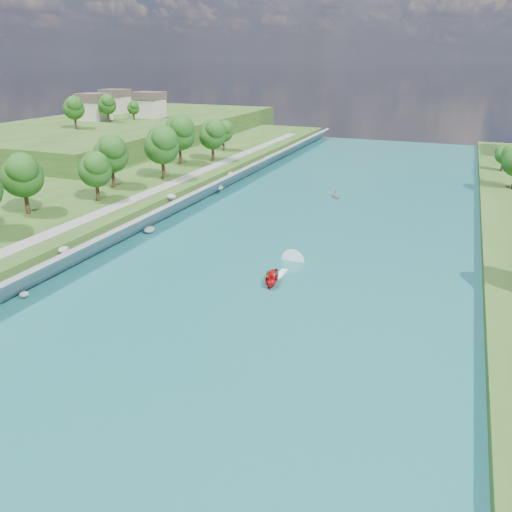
% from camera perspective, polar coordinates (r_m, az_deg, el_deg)
% --- Properties ---
extents(ground, '(260.00, 260.00, 0.00)m').
position_cam_1_polar(ground, '(59.90, -2.46, -6.03)').
color(ground, '#2D5119').
rests_on(ground, ground).
extents(river_water, '(55.00, 240.00, 0.10)m').
position_cam_1_polar(river_water, '(76.88, 3.72, 0.43)').
color(river_water, '#195C60').
rests_on(river_water, ground).
extents(berm_west, '(45.00, 240.00, 3.50)m').
position_cam_1_polar(berm_west, '(102.74, -23.81, 5.09)').
color(berm_west, '#2D5119').
rests_on(berm_west, ground).
extents(ridge_west, '(60.00, 120.00, 9.00)m').
position_cam_1_polar(ridge_west, '(178.95, -14.34, 13.50)').
color(ridge_west, '#2D5119').
rests_on(ridge_west, ground).
extents(riprap_bank, '(3.94, 236.00, 4.30)m').
position_cam_1_polar(riprap_bank, '(87.05, -12.72, 3.72)').
color(riprap_bank, slate).
rests_on(riprap_bank, ground).
extents(riverside_path, '(3.00, 200.00, 0.10)m').
position_cam_1_polar(riverside_path, '(90.76, -16.13, 5.28)').
color(riverside_path, gray).
rests_on(riverside_path, berm_west).
extents(ridge_houses, '(29.50, 29.50, 8.40)m').
position_cam_1_polar(ridge_houses, '(185.68, -15.28, 16.44)').
color(ridge_houses, beige).
rests_on(ridge_houses, ridge_west).
extents(trees_west, '(17.93, 154.49, 13.86)m').
position_cam_1_polar(trees_west, '(85.36, -26.86, 7.06)').
color(trees_west, '#234D14').
rests_on(trees_west, berm_west).
extents(trees_ridge, '(8.48, 41.55, 10.66)m').
position_cam_1_polar(trees_ridge, '(166.90, -16.81, 15.95)').
color(trees_ridge, '#234D14').
rests_on(trees_ridge, ridge_west).
extents(motorboat, '(3.60, 18.98, 2.08)m').
position_cam_1_polar(motorboat, '(66.79, 2.25, -2.22)').
color(motorboat, red).
rests_on(motorboat, river_water).
extents(raft, '(3.54, 3.65, 1.70)m').
position_cam_1_polar(raft, '(108.54, 9.03, 6.79)').
color(raft, gray).
rests_on(raft, river_water).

